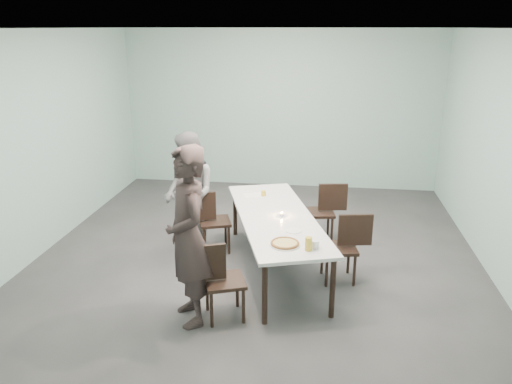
# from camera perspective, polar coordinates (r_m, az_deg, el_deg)

# --- Properties ---
(ground) EXTENTS (7.00, 7.00, 0.00)m
(ground) POSITION_cam_1_polar(r_m,az_deg,el_deg) (6.80, 0.02, -7.98)
(ground) COLOR #333335
(ground) RESTS_ON ground
(room_shell) EXTENTS (6.02, 7.02, 3.01)m
(room_shell) POSITION_cam_1_polar(r_m,az_deg,el_deg) (6.17, 0.02, 9.12)
(room_shell) COLOR #90B6B2
(room_shell) RESTS_ON ground
(table) EXTENTS (1.63, 2.75, 0.75)m
(table) POSITION_cam_1_polar(r_m,az_deg,el_deg) (6.33, 2.29, -3.17)
(table) COLOR white
(table) RESTS_ON ground
(chair_near_left) EXTENTS (0.65, 0.54, 0.87)m
(chair_near_left) POSITION_cam_1_polar(r_m,az_deg,el_deg) (5.38, -4.49, -9.56)
(chair_near_left) COLOR black
(chair_near_left) RESTS_ON ground
(chair_far_left) EXTENTS (0.65, 0.53, 0.87)m
(chair_far_left) POSITION_cam_1_polar(r_m,az_deg,el_deg) (6.97, -5.40, -2.89)
(chair_far_left) COLOR black
(chair_far_left) RESTS_ON ground
(chair_near_right) EXTENTS (0.64, 0.49, 0.87)m
(chair_near_right) POSITION_cam_1_polar(r_m,az_deg,el_deg) (6.24, 10.20, -5.73)
(chair_near_right) COLOR black
(chair_near_right) RESTS_ON ground
(chair_far_right) EXTENTS (0.64, 0.48, 0.87)m
(chair_far_right) POSITION_cam_1_polar(r_m,az_deg,el_deg) (7.35, 7.87, -1.82)
(chair_far_right) COLOR black
(chair_far_right) RESTS_ON ground
(diner_near) EXTENTS (0.75, 0.84, 1.93)m
(diner_near) POSITION_cam_1_polar(r_m,az_deg,el_deg) (5.19, -7.77, -5.10)
(diner_near) COLOR black
(diner_near) RESTS_ON ground
(diner_far) EXTENTS (1.00, 1.04, 1.68)m
(diner_far) POSITION_cam_1_polar(r_m,az_deg,el_deg) (6.92, -7.63, -0.13)
(diner_far) COLOR slate
(diner_far) RESTS_ON ground
(pizza) EXTENTS (0.34, 0.34, 0.04)m
(pizza) POSITION_cam_1_polar(r_m,az_deg,el_deg) (5.48, 3.32, -5.89)
(pizza) COLOR white
(pizza) RESTS_ON table
(side_plate) EXTENTS (0.18, 0.18, 0.01)m
(side_plate) POSITION_cam_1_polar(r_m,az_deg,el_deg) (5.85, 4.30, -4.45)
(side_plate) COLOR white
(side_plate) RESTS_ON table
(beer_glass) EXTENTS (0.08, 0.08, 0.15)m
(beer_glass) POSITION_cam_1_polar(r_m,az_deg,el_deg) (5.35, 6.03, -5.92)
(beer_glass) COLOR gold
(beer_glass) RESTS_ON table
(water_tumbler) EXTENTS (0.08, 0.08, 0.09)m
(water_tumbler) POSITION_cam_1_polar(r_m,az_deg,el_deg) (5.42, 6.80, -5.99)
(water_tumbler) COLOR silver
(water_tumbler) RESTS_ON table
(tealight) EXTENTS (0.06, 0.06, 0.05)m
(tealight) POSITION_cam_1_polar(r_m,az_deg,el_deg) (6.29, 2.97, -2.59)
(tealight) COLOR silver
(tealight) RESTS_ON table
(amber_tumbler) EXTENTS (0.07, 0.07, 0.08)m
(amber_tumbler) POSITION_cam_1_polar(r_m,az_deg,el_deg) (7.00, 0.86, -0.17)
(amber_tumbler) COLOR gold
(amber_tumbler) RESTS_ON table
(menu) EXTENTS (0.35, 0.30, 0.01)m
(menu) POSITION_cam_1_polar(r_m,az_deg,el_deg) (7.04, -0.19, -0.38)
(menu) COLOR silver
(menu) RESTS_ON table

